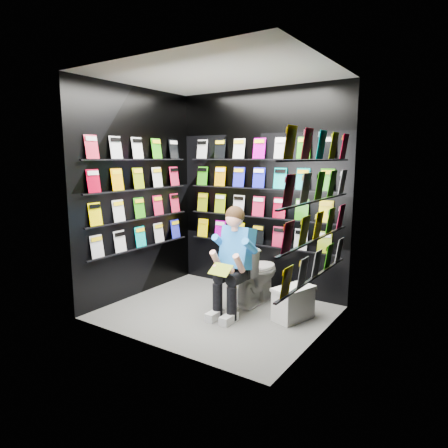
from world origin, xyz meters
The scene contains 14 objects.
floor centered at (0.00, 0.00, 0.00)m, with size 2.40×2.40×0.00m, color #5A5A58.
ceiling centered at (0.00, 0.00, 2.60)m, with size 2.40×2.40×0.00m, color white.
wall_back centered at (0.00, 1.00, 1.30)m, with size 2.40×0.04×2.60m, color black.
wall_front centered at (0.00, -1.00, 1.30)m, with size 2.40×0.04×2.60m, color black.
wall_left centered at (-1.20, 0.00, 1.30)m, with size 0.04×2.00×2.60m, color black.
wall_right centered at (1.20, 0.00, 1.30)m, with size 0.04×2.00×2.60m, color black.
comics_back centered at (0.00, 0.97, 1.31)m, with size 2.10×0.06×1.37m, color #F82A4B, non-canonical shape.
comics_left centered at (-1.17, 0.00, 1.31)m, with size 0.06×1.70×1.37m, color #F82A4B, non-canonical shape.
comics_right centered at (1.17, 0.00, 1.31)m, with size 0.06×1.70×1.37m, color #F82A4B, non-canonical shape.
toilet centered at (0.19, 0.54, 0.37)m, with size 0.42×0.75×0.73m, color silver.
longbox centered at (0.81, 0.30, 0.17)m, with size 0.24×0.44×0.33m, color silver.
longbox_lid centered at (0.81, 0.30, 0.35)m, with size 0.27×0.46×0.03m, color silver.
reader centered at (0.19, 0.16, 0.74)m, with size 0.48×0.70×1.29m, color blue, non-canonical shape.
held_comic centered at (0.19, -0.19, 0.58)m, with size 0.24×0.01×0.17m, color green.
Camera 1 is at (2.47, -3.56, 1.75)m, focal length 32.00 mm.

